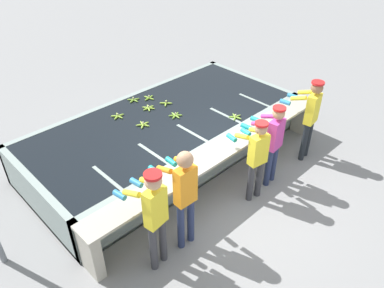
# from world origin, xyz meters

# --- Properties ---
(ground_plane) EXTENTS (80.00, 80.00, 0.00)m
(ground_plane) POSITION_xyz_m (0.00, 0.00, 0.00)
(ground_plane) COLOR gray
(ground_plane) RESTS_ON ground
(wash_tank) EXTENTS (5.59, 2.61, 0.84)m
(wash_tank) POSITION_xyz_m (-0.00, 1.74, 0.41)
(wash_tank) COLOR gray
(wash_tank) RESTS_ON ground
(work_ledge) EXTENTS (5.59, 0.45, 0.84)m
(work_ledge) POSITION_xyz_m (0.00, 0.23, 0.63)
(work_ledge) COLOR #A8A393
(work_ledge) RESTS_ON ground
(worker_0) EXTENTS (0.47, 0.74, 1.71)m
(worker_0) POSITION_xyz_m (-1.93, -0.28, 1.04)
(worker_0) COLOR #38383D
(worker_0) RESTS_ON ground
(worker_1) EXTENTS (0.42, 0.72, 1.75)m
(worker_1) POSITION_xyz_m (-1.37, -0.28, 1.06)
(worker_1) COLOR navy
(worker_1) RESTS_ON ground
(worker_2) EXTENTS (0.48, 0.74, 1.57)m
(worker_2) POSITION_xyz_m (0.22, -0.35, 0.94)
(worker_2) COLOR #38383D
(worker_2) RESTS_ON ground
(worker_3) EXTENTS (0.45, 0.73, 1.61)m
(worker_3) POSITION_xyz_m (0.76, -0.30, 0.97)
(worker_3) COLOR navy
(worker_3) RESTS_ON ground
(worker_4) EXTENTS (0.47, 0.74, 1.70)m
(worker_4) POSITION_xyz_m (1.91, -0.32, 1.04)
(worker_4) COLOR #1E2328
(worker_4) RESTS_ON ground
(banana_bunch_floating_0) EXTENTS (0.28, 0.26, 0.08)m
(banana_bunch_floating_0) POSITION_xyz_m (0.00, 2.25, 0.86)
(banana_bunch_floating_0) COLOR #93BC3D
(banana_bunch_floating_0) RESTS_ON wash_tank
(banana_bunch_floating_1) EXTENTS (0.28, 0.28, 0.08)m
(banana_bunch_floating_1) POSITION_xyz_m (0.29, 2.59, 0.86)
(banana_bunch_floating_1) COLOR #7FAD33
(banana_bunch_floating_1) RESTS_ON wash_tank
(banana_bunch_floating_2) EXTENTS (0.27, 0.27, 0.08)m
(banana_bunch_floating_2) POSITION_xyz_m (1.00, 0.76, 0.86)
(banana_bunch_floating_2) COLOR #75A333
(banana_bunch_floating_2) RESTS_ON wash_tank
(banana_bunch_floating_3) EXTENTS (0.27, 0.27, 0.08)m
(banana_bunch_floating_3) POSITION_xyz_m (-0.65, 2.42, 0.86)
(banana_bunch_floating_3) COLOR #8CB738
(banana_bunch_floating_3) RESTS_ON wash_tank
(banana_bunch_floating_4) EXTENTS (0.27, 0.28, 0.08)m
(banana_bunch_floating_4) POSITION_xyz_m (0.20, 1.64, 0.86)
(banana_bunch_floating_4) COLOR #75A333
(banana_bunch_floating_4) RESTS_ON wash_tank
(banana_bunch_floating_5) EXTENTS (0.23, 0.23, 0.08)m
(banana_bunch_floating_5) POSITION_xyz_m (0.39, 2.16, 0.86)
(banana_bunch_floating_5) COLOR #8CB738
(banana_bunch_floating_5) RESTS_ON wash_tank
(banana_bunch_floating_6) EXTENTS (0.28, 0.27, 0.08)m
(banana_bunch_floating_6) POSITION_xyz_m (-0.01, 2.76, 0.86)
(banana_bunch_floating_6) COLOR #75A333
(banana_bunch_floating_6) RESTS_ON wash_tank
(banana_bunch_floating_7) EXTENTS (0.27, 0.28, 0.08)m
(banana_bunch_floating_7) POSITION_xyz_m (-0.49, 1.81, 0.86)
(banana_bunch_floating_7) COLOR #93BC3D
(banana_bunch_floating_7) RESTS_ON wash_tank
(knife_0) EXTENTS (0.34, 0.14, 0.02)m
(knife_0) POSITION_xyz_m (1.34, 0.16, 0.85)
(knife_0) COLOR silver
(knife_0) RESTS_ON work_ledge
(knife_1) EXTENTS (0.35, 0.11, 0.02)m
(knife_1) POSITION_xyz_m (0.99, 0.12, 0.85)
(knife_1) COLOR silver
(knife_1) RESTS_ON work_ledge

